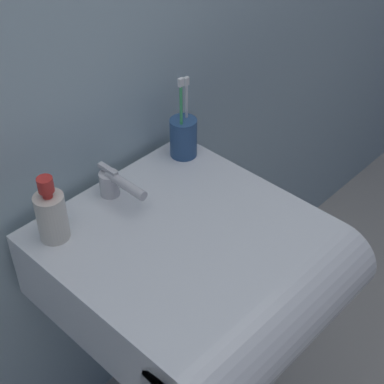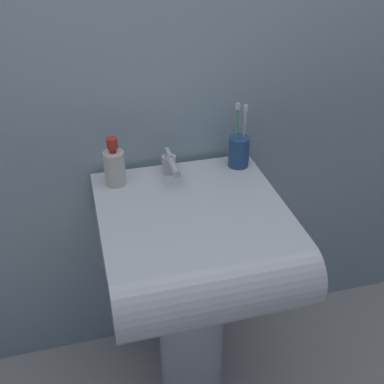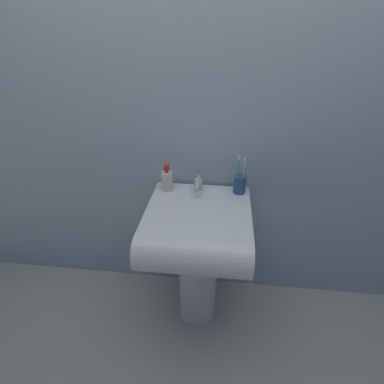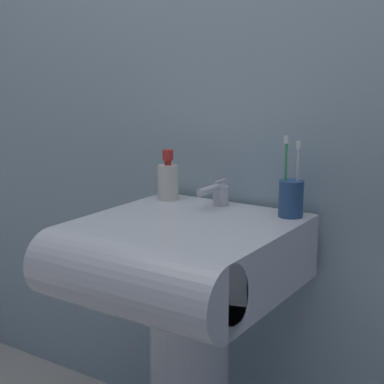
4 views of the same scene
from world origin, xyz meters
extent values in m
plane|color=#ADA89E|center=(0.00, 0.00, 0.00)|extent=(6.00, 6.00, 0.00)
cube|color=#9EB7C1|center=(0.00, 0.29, 1.20)|extent=(5.00, 0.05, 2.40)
cylinder|color=white|center=(0.00, 0.00, 0.30)|extent=(0.22, 0.22, 0.60)
cube|color=white|center=(0.00, 0.00, 0.68)|extent=(0.52, 0.49, 0.17)
cylinder|color=white|center=(0.00, -0.25, 0.68)|extent=(0.52, 0.17, 0.17)
cylinder|color=silver|center=(-0.02, 0.20, 0.80)|extent=(0.04, 0.04, 0.06)
cylinder|color=silver|center=(-0.02, 0.14, 0.83)|extent=(0.02, 0.11, 0.02)
cube|color=silver|center=(-0.02, 0.20, 0.84)|extent=(0.01, 0.06, 0.01)
cylinder|color=#2D5184|center=(0.20, 0.18, 0.82)|extent=(0.07, 0.07, 0.10)
cylinder|color=#3FB266|center=(0.19, 0.17, 0.88)|extent=(0.01, 0.01, 0.18)
cube|color=white|center=(0.19, 0.17, 0.98)|extent=(0.01, 0.01, 0.02)
cylinder|color=white|center=(0.22, 0.19, 0.87)|extent=(0.01, 0.01, 0.17)
cube|color=white|center=(0.22, 0.19, 0.96)|extent=(0.01, 0.01, 0.02)
cylinder|color=silver|center=(-0.19, 0.17, 0.82)|extent=(0.06, 0.06, 0.11)
cylinder|color=red|center=(-0.19, 0.17, 0.88)|extent=(0.02, 0.02, 0.01)
cylinder|color=red|center=(-0.19, 0.17, 0.91)|extent=(0.03, 0.03, 0.03)
camera|label=1|loc=(-0.64, -0.64, 1.61)|focal=55.00mm
camera|label=2|loc=(-0.28, -1.08, 1.53)|focal=45.00mm
camera|label=3|loc=(0.11, -1.24, 1.59)|focal=28.00mm
camera|label=4|loc=(0.82, -1.23, 1.17)|focal=55.00mm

